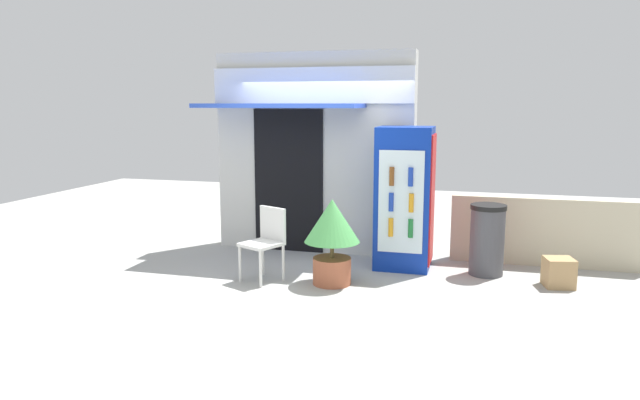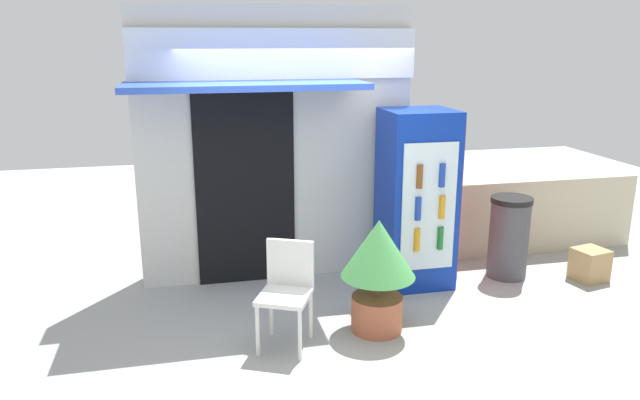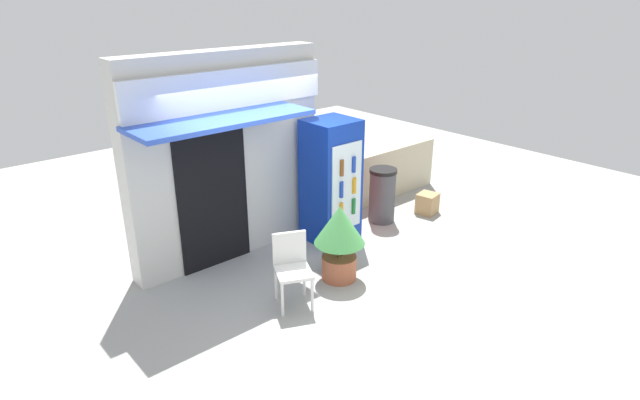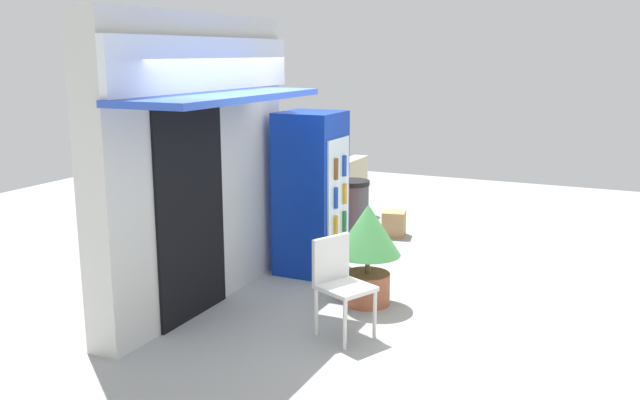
% 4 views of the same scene
% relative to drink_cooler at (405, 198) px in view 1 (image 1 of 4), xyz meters
% --- Properties ---
extents(ground, '(16.00, 16.00, 0.00)m').
position_rel_drink_cooler_xyz_m(ground, '(-1.20, -0.79, -0.95)').
color(ground, '#A3A39E').
extents(storefront_building, '(2.98, 1.15, 2.93)m').
position_rel_drink_cooler_xyz_m(storefront_building, '(-1.44, 0.58, 0.57)').
color(storefront_building, silver).
rests_on(storefront_building, ground).
extents(drink_cooler, '(0.74, 0.74, 1.89)m').
position_rel_drink_cooler_xyz_m(drink_cooler, '(0.00, 0.00, 0.00)').
color(drink_cooler, '#0C2D9E').
rests_on(drink_cooler, ground).
extents(plastic_chair, '(0.57, 0.58, 0.91)m').
position_rel_drink_cooler_xyz_m(plastic_chair, '(-1.59, -1.03, -0.41)').
color(plastic_chair, silver).
rests_on(plastic_chair, ground).
extents(potted_plant_near_shop, '(0.68, 0.68, 1.06)m').
position_rel_drink_cooler_xyz_m(potted_plant_near_shop, '(-0.75, -0.99, -0.30)').
color(potted_plant_near_shop, '#AD5B3D').
rests_on(potted_plant_near_shop, ground).
extents(trash_bin, '(0.45, 0.45, 0.92)m').
position_rel_drink_cooler_xyz_m(trash_bin, '(1.08, -0.08, -0.48)').
color(trash_bin, '#47474C').
rests_on(trash_bin, ground).
extents(stone_boundary_wall, '(2.55, 0.23, 0.93)m').
position_rel_drink_cooler_xyz_m(stone_boundary_wall, '(1.87, 0.61, -0.48)').
color(stone_boundary_wall, beige).
rests_on(stone_boundary_wall, ground).
extents(cardboard_box, '(0.39, 0.37, 0.35)m').
position_rel_drink_cooler_xyz_m(cardboard_box, '(1.92, -0.38, -0.77)').
color(cardboard_box, tan).
rests_on(cardboard_box, ground).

